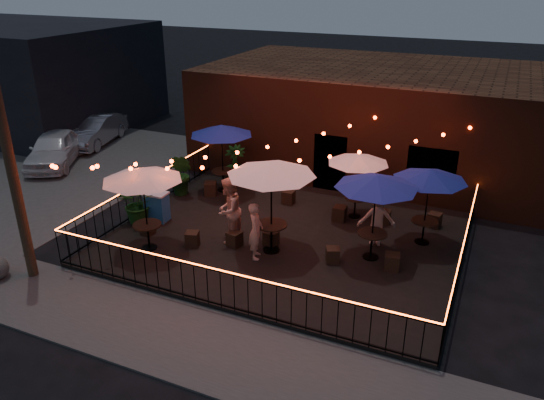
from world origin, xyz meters
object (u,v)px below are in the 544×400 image
at_px(cafe_table_1, 221,131).
at_px(cafe_table_2, 271,169).
at_px(cafe_table_5, 430,176).
at_px(cafe_table_0, 142,175).
at_px(utility_pole, 4,131).
at_px(cafe_table_3, 358,159).
at_px(cafe_table_4, 377,183).
at_px(cooler, 157,206).

height_order(cafe_table_1, cafe_table_2, cafe_table_2).
bearing_deg(cafe_table_5, cafe_table_0, -153.44).
relative_size(utility_pole, cafe_table_3, 3.72).
distance_m(cafe_table_1, cafe_table_3, 4.97).
bearing_deg(cafe_table_2, cafe_table_0, -158.28).
bearing_deg(utility_pole, cafe_table_4, 28.63).
xyz_separation_m(cafe_table_0, cafe_table_4, (5.96, 2.07, 0.00)).
bearing_deg(cafe_table_3, cafe_table_2, -115.92).
relative_size(cafe_table_1, cooler, 2.60).
height_order(cafe_table_3, cooler, cafe_table_3).
relative_size(utility_pole, cafe_table_2, 2.69).
relative_size(cafe_table_3, cafe_table_4, 0.73).
bearing_deg(cafe_table_3, cooler, -153.51).
bearing_deg(cafe_table_4, cafe_table_2, -164.06).
distance_m(cafe_table_3, cafe_table_5, 2.49).
bearing_deg(utility_pole, cafe_table_2, 34.08).
height_order(cafe_table_1, cafe_table_3, cafe_table_1).
bearing_deg(cafe_table_0, cafe_table_3, 42.90).
bearing_deg(cooler, cafe_table_4, 0.33).
xyz_separation_m(cafe_table_4, cooler, (-6.82, -0.43, -1.77)).
xyz_separation_m(cafe_table_2, cooler, (-4.13, 0.34, -1.99)).
distance_m(utility_pole, cafe_table_0, 3.50).
xyz_separation_m(cafe_table_3, cooler, (-5.67, -2.83, -1.48)).
height_order(cafe_table_3, cafe_table_5, cafe_table_5).
height_order(cafe_table_2, cafe_table_3, cafe_table_2).
bearing_deg(cafe_table_3, cafe_table_0, -137.10).
bearing_deg(cafe_table_0, cafe_table_2, 21.72).
relative_size(utility_pole, cooler, 8.46).
bearing_deg(cafe_table_5, utility_pole, -147.43).
distance_m(cafe_table_2, cafe_table_3, 3.56).
distance_m(cafe_table_1, cooler, 3.59).
height_order(cafe_table_0, cafe_table_2, cafe_table_2).
height_order(cafe_table_0, cafe_table_1, cafe_table_0).
relative_size(cafe_table_3, cafe_table_5, 0.94).
distance_m(cafe_table_5, cooler, 8.36).
xyz_separation_m(cafe_table_2, cafe_table_5, (3.85, 2.26, -0.37)).
bearing_deg(cafe_table_0, cooler, 117.63).
height_order(utility_pole, cafe_table_4, utility_pole).
bearing_deg(cafe_table_1, cafe_table_3, -2.57).
relative_size(cafe_table_4, cafe_table_5, 1.28).
bearing_deg(cafe_table_1, cooler, -103.11).
distance_m(cafe_table_2, cafe_table_4, 2.80).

